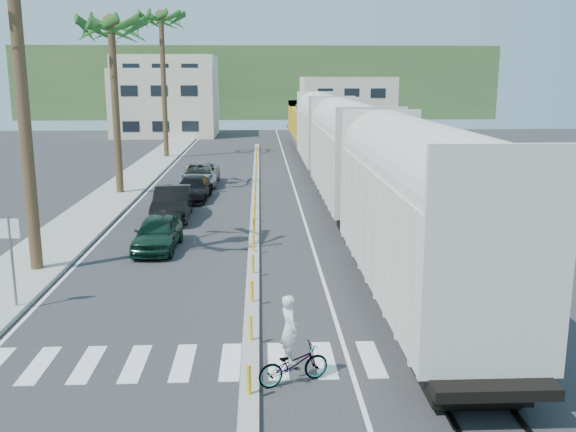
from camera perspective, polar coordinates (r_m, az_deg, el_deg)
The scene contains 16 objects.
ground at distance 18.59m, azimuth -3.28°, elevation -10.16°, with size 140.00×140.00×0.00m, color #28282B.
sidewalk at distance 43.65m, azimuth -14.12°, elevation 2.69°, with size 3.00×90.00×0.15m, color gray.
rails at distance 45.97m, azimuth 3.39°, elevation 3.45°, with size 1.56×100.00×0.06m.
median at distance 37.79m, azimuth -2.92°, elevation 1.61°, with size 0.45×60.00×0.85m.
crosswalk at distance 16.76m, azimuth -3.37°, elevation -12.76°, with size 14.00×2.20×0.01m, color silver.
lane_markings at distance 42.84m, azimuth -5.76°, elevation 2.72°, with size 9.42×90.00×0.01m.
freight_train at distance 39.63m, azimuth 4.34°, elevation 6.21°, with size 3.00×60.94×5.85m.
palm_trees at distance 40.92m, azimuth -15.02°, elevation 17.12°, with size 3.50×37.20×13.75m.
street_sign at distance 21.25m, azimuth -23.39°, elevation -2.68°, with size 0.60×0.08×3.00m.
buildings at distance 89.13m, azimuth -6.95°, elevation 10.47°, with size 38.00×27.00×10.00m.
hillside at distance 117.18m, azimuth -2.72°, elevation 11.77°, with size 80.00×20.00×12.00m, color #385628.
car_lead at distance 27.26m, azimuth -11.51°, elevation -1.47°, with size 1.83×4.28×1.44m, color black.
car_second at distance 32.98m, azimuth -10.22°, elevation 1.14°, with size 1.85×5.01×1.64m, color black.
car_third at distance 37.93m, azimuth -8.44°, elevation 2.43°, with size 2.16×4.76×1.35m, color black.
car_rear at distance 43.01m, azimuth -7.84°, elevation 3.69°, with size 2.43×5.25×1.46m, color #929396.
cyclist at distance 15.39m, azimuth 0.40°, elevation -12.35°, with size 1.86×2.22×2.18m.
Camera 1 is at (0.29, -17.18, 7.10)m, focal length 40.00 mm.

